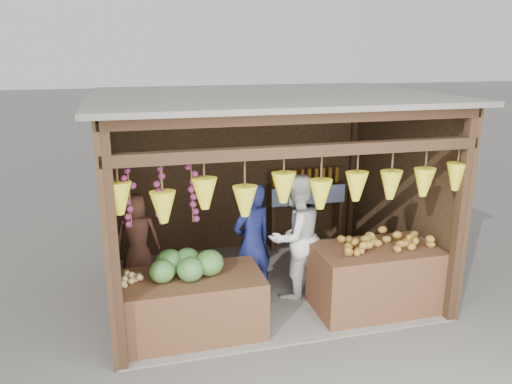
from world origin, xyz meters
TOP-DOWN VIEW (x-y plane):
  - ground at (0.00, 0.00)m, footprint 80.00×80.00m
  - stall_structure at (-0.03, -0.04)m, footprint 4.30×3.30m
  - back_shelf at (1.05, 1.28)m, footprint 1.25×0.32m
  - counter_left at (-1.14, -0.95)m, footprint 1.62×0.85m
  - counter_right at (1.16, -0.96)m, footprint 1.52×0.85m
  - stool at (-1.70, 0.04)m, footprint 0.33×0.33m
  - man_standing at (-0.26, -0.29)m, footprint 0.67×0.56m
  - woman_standing at (0.30, -0.35)m, footprint 0.99×0.88m
  - vendor_seated at (-1.70, 0.04)m, footprint 0.60×0.43m
  - melon_pile at (-1.17, -0.92)m, footprint 1.00×0.50m
  - tanfruit_pile at (-1.80, -1.01)m, footprint 0.34×0.40m
  - mango_pile at (1.24, -0.96)m, footprint 1.40×0.64m

SIDE VIEW (x-z plane):
  - ground at x=0.00m, z-range 0.00..0.00m
  - stool at x=-1.70m, z-range 0.00..0.31m
  - counter_left at x=-1.14m, z-range 0.00..0.72m
  - counter_right at x=1.16m, z-range 0.00..0.83m
  - tanfruit_pile at x=-1.80m, z-range 0.72..0.85m
  - man_standing at x=-0.26m, z-range 0.00..1.58m
  - woman_standing at x=0.30m, z-range 0.00..1.67m
  - back_shelf at x=1.05m, z-range 0.21..1.54m
  - melon_pile at x=-1.17m, z-range 0.72..1.04m
  - vendor_seated at x=-1.70m, z-range 0.31..1.45m
  - mango_pile at x=1.24m, z-range 0.83..1.05m
  - stall_structure at x=-0.03m, z-range 0.34..3.00m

